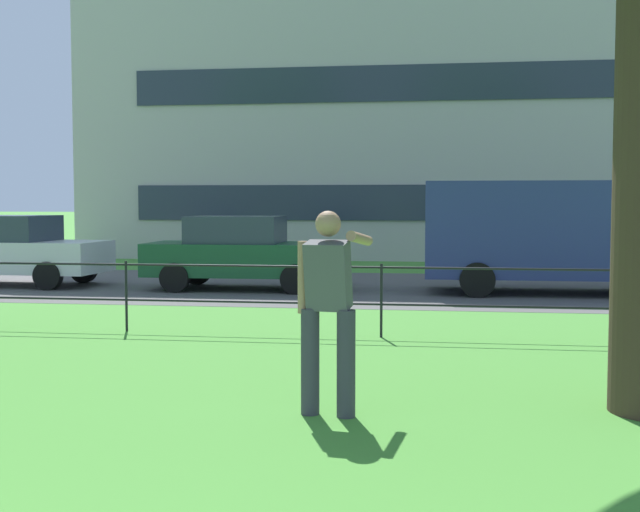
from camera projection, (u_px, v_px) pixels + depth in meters
name	position (u px, v px, depth m)	size (l,w,h in m)	color
street_strip	(319.00, 287.00, 17.79)	(80.00, 7.23, 0.01)	#565454
park_fence	(251.00, 286.00, 11.36)	(32.53, 0.04, 1.00)	black
person_thrower	(328.00, 305.00, 7.00)	(0.60, 0.77, 1.76)	#383842
car_white_center	(12.00, 250.00, 18.09)	(4.06, 1.92, 1.54)	silver
car_dark_green_right	(242.00, 252.00, 17.25)	(4.02, 1.84, 1.54)	#194C2D
panel_van_far_right	(552.00, 230.00, 16.43)	(5.02, 2.14, 2.24)	navy
apartment_building_background	(495.00, 51.00, 30.67)	(27.86, 12.90, 14.95)	#B7B2AD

